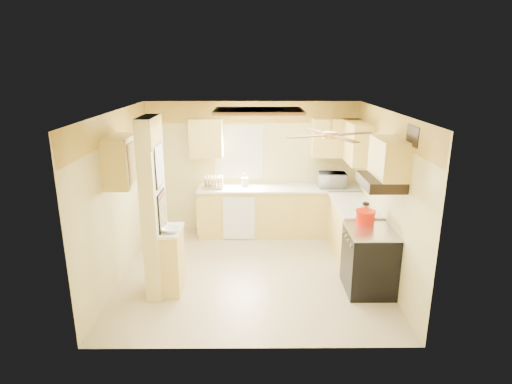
{
  "coord_description": "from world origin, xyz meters",
  "views": [
    {
      "loc": [
        0.02,
        -6.11,
        3.12
      ],
      "look_at": [
        0.06,
        0.35,
        1.21
      ],
      "focal_mm": 30.0,
      "sensor_mm": 36.0,
      "label": 1
    }
  ],
  "objects_px": {
    "stove": "(369,260)",
    "microwave": "(332,180)",
    "bowl": "(171,230)",
    "kettle": "(366,210)",
    "dutch_oven": "(365,217)"
  },
  "relations": [
    {
      "from": "microwave",
      "to": "bowl",
      "type": "bearing_deg",
      "value": 41.95
    },
    {
      "from": "bowl",
      "to": "kettle",
      "type": "relative_size",
      "value": 1.16
    },
    {
      "from": "stove",
      "to": "bowl",
      "type": "height_order",
      "value": "bowl"
    },
    {
      "from": "stove",
      "to": "bowl",
      "type": "bearing_deg",
      "value": -178.13
    },
    {
      "from": "dutch_oven",
      "to": "microwave",
      "type": "bearing_deg",
      "value": 94.97
    },
    {
      "from": "stove",
      "to": "microwave",
      "type": "height_order",
      "value": "microwave"
    },
    {
      "from": "bowl",
      "to": "kettle",
      "type": "height_order",
      "value": "kettle"
    },
    {
      "from": "stove",
      "to": "bowl",
      "type": "distance_m",
      "value": 2.82
    },
    {
      "from": "bowl",
      "to": "dutch_oven",
      "type": "bearing_deg",
      "value": 7.91
    },
    {
      "from": "dutch_oven",
      "to": "kettle",
      "type": "height_order",
      "value": "kettle"
    },
    {
      "from": "stove",
      "to": "microwave",
      "type": "xyz_separation_m",
      "value": [
        -0.18,
        2.14,
        0.62
      ]
    },
    {
      "from": "dutch_oven",
      "to": "kettle",
      "type": "distance_m",
      "value": 0.26
    },
    {
      "from": "bowl",
      "to": "stove",
      "type": "bearing_deg",
      "value": 1.87
    },
    {
      "from": "stove",
      "to": "dutch_oven",
      "type": "xyz_separation_m",
      "value": [
        -0.02,
        0.29,
        0.55
      ]
    },
    {
      "from": "bowl",
      "to": "dutch_oven",
      "type": "relative_size",
      "value": 0.85
    }
  ]
}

